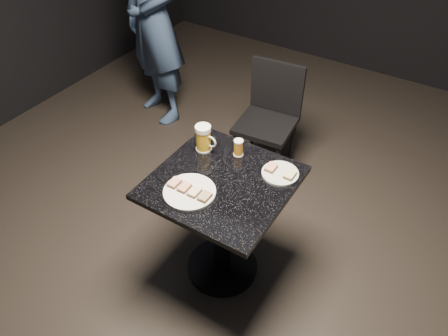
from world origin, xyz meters
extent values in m
plane|color=black|center=(0.00, 0.00, 0.00)|extent=(6.00, 6.00, 0.00)
cylinder|color=white|center=(-0.09, -0.17, 0.76)|extent=(0.27, 0.27, 0.01)
cylinder|color=silver|center=(0.24, 0.20, 0.76)|extent=(0.20, 0.20, 0.01)
imported|color=navy|center=(-1.40, 1.19, 0.89)|extent=(0.76, 0.62, 1.79)
cylinder|color=black|center=(0.00, 0.00, 0.01)|extent=(0.44, 0.44, 0.03)
cylinder|color=black|center=(0.00, 0.00, 0.37)|extent=(0.10, 0.10, 0.69)
cube|color=black|center=(0.00, 0.00, 0.73)|extent=(0.70, 0.70, 0.03)
cylinder|color=silver|center=(-0.22, 0.16, 0.76)|extent=(0.09, 0.09, 0.01)
cylinder|color=yellow|center=(-0.22, 0.16, 0.82)|extent=(0.08, 0.08, 0.12)
cylinder|color=white|center=(-0.22, 0.16, 0.89)|extent=(0.09, 0.09, 0.03)
torus|color=silver|center=(-0.18, 0.16, 0.82)|extent=(0.07, 0.01, 0.07)
cylinder|color=white|center=(-0.04, 0.23, 0.75)|extent=(0.06, 0.06, 0.01)
cylinder|color=orange|center=(-0.04, 0.23, 0.80)|extent=(0.05, 0.05, 0.08)
cylinder|color=white|center=(-0.04, 0.23, 0.84)|extent=(0.05, 0.05, 0.01)
cube|color=black|center=(-0.22, 0.94, 0.45)|extent=(0.43, 0.43, 0.04)
cylinder|color=black|center=(-0.37, 0.76, 0.21)|extent=(0.03, 0.03, 0.43)
cylinder|color=black|center=(-0.04, 0.79, 0.21)|extent=(0.03, 0.03, 0.43)
cylinder|color=black|center=(-0.41, 1.09, 0.21)|extent=(0.03, 0.03, 0.43)
cylinder|color=black|center=(-0.07, 1.12, 0.21)|extent=(0.03, 0.03, 0.43)
cube|color=black|center=(-0.24, 1.12, 0.67)|extent=(0.39, 0.07, 0.39)
cube|color=#4C3521|center=(-0.18, -0.17, 0.77)|extent=(0.05, 0.07, 0.01)
cube|color=tan|center=(-0.18, -0.17, 0.78)|extent=(0.05, 0.07, 0.01)
cube|color=#4C3521|center=(-0.12, -0.17, 0.77)|extent=(0.05, 0.07, 0.01)
cube|color=tan|center=(-0.12, -0.17, 0.78)|extent=(0.05, 0.07, 0.01)
cube|color=#4C3521|center=(-0.06, -0.17, 0.77)|extent=(0.05, 0.07, 0.01)
cube|color=beige|center=(-0.06, -0.17, 0.78)|extent=(0.05, 0.07, 0.01)
cube|color=#4C3521|center=(0.01, -0.17, 0.77)|extent=(0.05, 0.07, 0.01)
cube|color=#8C7251|center=(0.01, -0.17, 0.78)|extent=(0.05, 0.07, 0.01)
cube|color=#4C3521|center=(0.18, 0.20, 0.77)|extent=(0.05, 0.07, 0.01)
cube|color=tan|center=(0.18, 0.20, 0.78)|extent=(0.05, 0.07, 0.01)
cube|color=#4C3521|center=(0.29, 0.20, 0.77)|extent=(0.05, 0.07, 0.01)
cube|color=#D1D184|center=(0.29, 0.20, 0.78)|extent=(0.05, 0.07, 0.01)
camera|label=1|loc=(0.90, -1.40, 2.29)|focal=35.00mm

